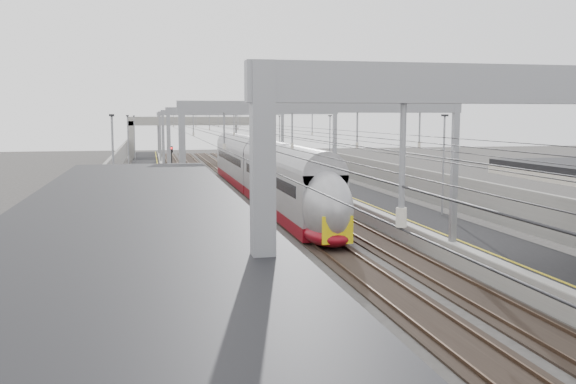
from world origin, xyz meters
name	(u,v)px	position (x,y,z in m)	size (l,w,h in m)	color
platform_left	(147,200)	(-8.00, 45.00, 0.50)	(4.00, 120.00, 1.00)	black
platform_right	(344,194)	(8.00, 45.00, 0.50)	(4.00, 120.00, 1.00)	black
tracks	(248,203)	(0.00, 45.00, 0.05)	(11.40, 140.00, 0.20)	black
overhead_line	(237,125)	(0.00, 51.62, 6.14)	(13.00, 140.00, 6.60)	gray
canopy_left	(123,257)	(-8.02, 2.99, 5.09)	(4.40, 30.00, 4.24)	black
overbridge	(198,126)	(0.00, 100.00, 5.31)	(22.00, 2.20, 6.90)	gray
wall_left	(104,187)	(-11.20, 45.00, 1.60)	(0.30, 120.00, 3.20)	gray
wall_right	(381,180)	(11.20, 45.00, 1.60)	(0.30, 120.00, 3.20)	gray
train	(263,176)	(1.50, 46.64, 2.00)	(2.56, 46.68, 4.06)	maroon
signal_green	(172,155)	(-5.20, 70.67, 2.42)	(0.32, 0.32, 3.48)	black
signal_red_near	(253,159)	(3.20, 62.58, 2.42)	(0.32, 0.32, 3.48)	black
signal_red_far	(258,153)	(5.40, 72.55, 2.42)	(0.32, 0.32, 3.48)	black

